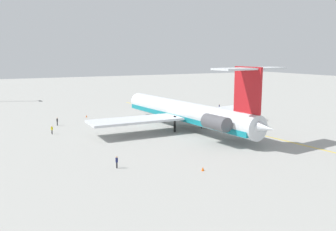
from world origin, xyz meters
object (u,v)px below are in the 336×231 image
(safety_cone_wingtip, at_px, (203,169))
(safety_cone_tail, at_px, (86,116))
(ground_crew_near_tail, at_px, (52,129))
(safety_cone_nose, at_px, (192,106))
(ground_crew_portside, at_px, (219,106))
(ground_crew_starboard, at_px, (117,160))
(ground_crew_near_nose, at_px, (57,120))
(main_jetliner, at_px, (189,112))

(safety_cone_wingtip, bearing_deg, safety_cone_tail, 3.54)
(ground_crew_near_tail, relative_size, safety_cone_nose, 3.09)
(safety_cone_tail, bearing_deg, ground_crew_near_tail, 145.46)
(ground_crew_portside, bearing_deg, ground_crew_starboard, -133.29)
(ground_crew_portside, bearing_deg, ground_crew_near_nose, -171.22)
(main_jetliner, distance_m, safety_cone_nose, 33.07)
(ground_crew_portside, xyz_separation_m, safety_cone_tail, (5.72, 36.27, -0.77))
(main_jetliner, bearing_deg, safety_cone_wingtip, 147.99)
(safety_cone_wingtip, bearing_deg, safety_cone_nose, -29.66)
(ground_crew_near_nose, bearing_deg, ground_crew_starboard, 62.85)
(ground_crew_near_nose, height_order, safety_cone_wingtip, ground_crew_near_nose)
(ground_crew_near_tail, height_order, ground_crew_starboard, ground_crew_starboard)
(ground_crew_starboard, height_order, safety_cone_nose, ground_crew_starboard)
(ground_crew_near_tail, xyz_separation_m, ground_crew_portside, (10.30, -47.30, -0.03))
(ground_crew_near_nose, distance_m, safety_cone_wingtip, 42.71)
(safety_cone_wingtip, bearing_deg, ground_crew_starboard, 57.14)
(ground_crew_starboard, bearing_deg, ground_crew_near_tail, 72.44)
(ground_crew_starboard, bearing_deg, safety_cone_nose, 22.47)
(safety_cone_nose, height_order, safety_cone_wingtip, same)
(safety_cone_nose, height_order, safety_cone_tail, same)
(main_jetliner, height_order, safety_cone_nose, main_jetliner)
(ground_crew_portside, relative_size, safety_cone_nose, 3.00)
(ground_crew_portside, xyz_separation_m, ground_crew_starboard, (-36.57, 43.16, 0.06))
(ground_crew_near_nose, relative_size, safety_cone_wingtip, 3.29)
(safety_cone_nose, xyz_separation_m, safety_cone_tail, (-2.85, 32.36, 0.00))
(ground_crew_near_tail, bearing_deg, safety_cone_nose, 148.80)
(safety_cone_nose, bearing_deg, safety_cone_wingtip, 150.34)
(ground_crew_portside, height_order, safety_cone_wingtip, ground_crew_portside)
(ground_crew_near_nose, height_order, safety_cone_nose, ground_crew_near_nose)
(ground_crew_near_nose, bearing_deg, main_jetliner, 113.46)
(ground_crew_near_tail, bearing_deg, ground_crew_portside, 137.58)
(ground_crew_portside, xyz_separation_m, safety_cone_wingtip, (-42.97, 33.25, -0.77))
(main_jetliner, bearing_deg, ground_crew_near_nose, 47.67)
(ground_crew_near_nose, xyz_separation_m, safety_cone_nose, (10.41, -40.83, -0.87))
(ground_crew_portside, bearing_deg, main_jetliner, -131.65)
(safety_cone_wingtip, relative_size, safety_cone_tail, 1.00)
(safety_cone_nose, distance_m, safety_cone_wingtip, 59.31)
(ground_crew_portside, bearing_deg, safety_cone_tail, 177.47)
(ground_crew_near_tail, bearing_deg, ground_crew_starboard, 44.25)
(main_jetliner, xyz_separation_m, safety_cone_tail, (24.97, 14.82, -3.41))
(ground_crew_near_nose, height_order, ground_crew_starboard, ground_crew_near_nose)
(main_jetliner, distance_m, ground_crew_starboard, 27.89)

